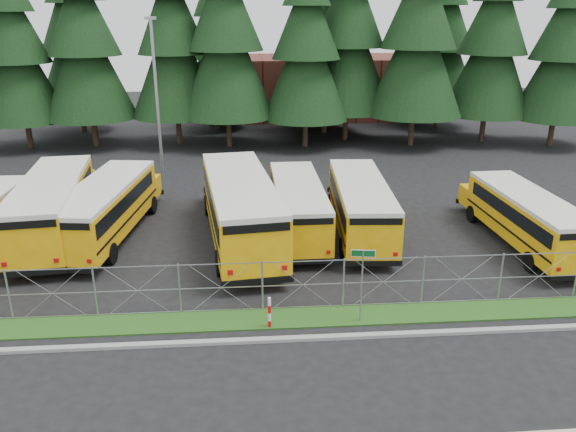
# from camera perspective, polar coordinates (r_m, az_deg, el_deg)

# --- Properties ---
(ground) EXTENTS (120.00, 120.00, 0.00)m
(ground) POSITION_cam_1_polar(r_m,az_deg,el_deg) (22.10, -0.04, -8.17)
(ground) COLOR black
(ground) RESTS_ON ground
(curb) EXTENTS (50.00, 0.25, 0.12)m
(curb) POSITION_cam_1_polar(r_m,az_deg,el_deg) (19.41, 0.66, -12.35)
(curb) COLOR gray
(curb) RESTS_ON ground
(grass_verge) EXTENTS (50.00, 1.40, 0.06)m
(grass_verge) POSITION_cam_1_polar(r_m,az_deg,el_deg) (20.61, 0.32, -10.34)
(grass_verge) COLOR #1E4614
(grass_verge) RESTS_ON ground
(chainlink_fence) EXTENTS (44.00, 0.10, 2.00)m
(chainlink_fence) POSITION_cam_1_polar(r_m,az_deg,el_deg) (20.76, 0.17, -7.05)
(chainlink_fence) COLOR #94979C
(chainlink_fence) RESTS_ON ground
(brick_building) EXTENTS (22.00, 10.00, 6.00)m
(brick_building) POSITION_cam_1_polar(r_m,az_deg,el_deg) (60.33, 2.84, 13.02)
(brick_building) COLOR maroon
(brick_building) RESTS_ON ground
(bus_1) EXTENTS (4.02, 11.70, 3.00)m
(bus_1) POSITION_cam_1_polar(r_m,az_deg,el_deg) (29.36, -22.65, 0.73)
(bus_1) COLOR orange
(bus_1) RESTS_ON ground
(bus_2) EXTENTS (3.83, 10.92, 2.80)m
(bus_2) POSITION_cam_1_polar(r_m,az_deg,el_deg) (28.54, -17.79, 0.60)
(bus_2) COLOR orange
(bus_2) RESTS_ON ground
(bus_4) EXTENTS (4.40, 12.58, 3.23)m
(bus_4) POSITION_cam_1_polar(r_m,az_deg,el_deg) (26.70, -4.93, 0.68)
(bus_4) COLOR orange
(bus_4) RESTS_ON ground
(bus_5) EXTENTS (2.42, 10.05, 2.63)m
(bus_5) POSITION_cam_1_polar(r_m,az_deg,el_deg) (27.77, 0.97, 0.88)
(bus_5) COLOR orange
(bus_5) RESTS_ON ground
(bus_6) EXTENTS (3.14, 10.57, 2.73)m
(bus_6) POSITION_cam_1_polar(r_m,az_deg,el_deg) (27.96, 7.28, 0.96)
(bus_6) COLOR orange
(bus_6) RESTS_ON ground
(bus_east) EXTENTS (2.62, 9.89, 2.57)m
(bus_east) POSITION_cam_1_polar(r_m,az_deg,el_deg) (28.52, 22.77, -0.29)
(bus_east) COLOR orange
(bus_east) RESTS_ON ground
(street_sign) EXTENTS (0.83, 0.55, 2.81)m
(street_sign) POSITION_cam_1_polar(r_m,az_deg,el_deg) (19.66, 7.57, -5.51)
(street_sign) COLOR #94979C
(street_sign) RESTS_ON ground
(striped_bollard) EXTENTS (0.11, 0.11, 1.20)m
(striped_bollard) POSITION_cam_1_polar(r_m,az_deg,el_deg) (19.80, -1.89, -9.82)
(striped_bollard) COLOR #B20C0C
(striped_bollard) RESTS_ON ground
(light_standard) EXTENTS (0.70, 0.35, 10.14)m
(light_standard) POSITION_cam_1_polar(r_m,az_deg,el_deg) (37.16, -13.20, 11.94)
(light_standard) COLOR #94979C
(light_standard) RESTS_ON ground
(conifer_1) EXTENTS (6.67, 6.67, 14.76)m
(conifer_1) POSITION_cam_1_polar(r_m,az_deg,el_deg) (49.41, -25.89, 14.64)
(conifer_1) COLOR black
(conifer_1) RESTS_ON ground
(conifer_2) EXTENTS (7.19, 7.19, 15.91)m
(conifer_2) POSITION_cam_1_polar(r_m,az_deg,el_deg) (47.95, -19.97, 16.00)
(conifer_2) COLOR black
(conifer_2) RESTS_ON ground
(conifer_3) EXTENTS (7.23, 7.23, 16.00)m
(conifer_3) POSITION_cam_1_polar(r_m,az_deg,el_deg) (47.05, -11.60, 16.76)
(conifer_3) COLOR black
(conifer_3) RESTS_ON ground
(conifer_4) EXTENTS (7.56, 7.56, 16.73)m
(conifer_4) POSITION_cam_1_polar(r_m,az_deg,el_deg) (45.53, -6.36, 17.39)
(conifer_4) COLOR black
(conifer_4) RESTS_ON ground
(conifer_5) EXTENTS (6.94, 6.94, 15.34)m
(conifer_5) POSITION_cam_1_polar(r_m,az_deg,el_deg) (45.30, 1.86, 16.60)
(conifer_5) COLOR black
(conifer_5) RESTS_ON ground
(conifer_6) EXTENTS (7.67, 7.67, 16.95)m
(conifer_6) POSITION_cam_1_polar(r_m,az_deg,el_deg) (48.13, 6.16, 17.67)
(conifer_6) COLOR black
(conifer_6) RESTS_ON ground
(conifer_7) EXTENTS (7.68, 7.68, 16.98)m
(conifer_7) POSITION_cam_1_polar(r_m,az_deg,el_deg) (46.88, 13.10, 17.24)
(conifer_7) COLOR black
(conifer_7) RESTS_ON ground
(conifer_8) EXTENTS (7.17, 7.17, 15.85)m
(conifer_8) POSITION_cam_1_polar(r_m,az_deg,el_deg) (49.86, 20.07, 16.07)
(conifer_8) COLOR black
(conifer_8) RESTS_ON ground
(conifer_9) EXTENTS (6.82, 6.82, 15.09)m
(conifer_9) POSITION_cam_1_polar(r_m,az_deg,el_deg) (50.49, 26.29, 14.85)
(conifer_9) COLOR black
(conifer_9) RESTS_ON ground
(conifer_10) EXTENTS (7.10, 7.10, 15.71)m
(conifer_10) POSITION_cam_1_polar(r_m,az_deg,el_deg) (54.49, -20.97, 16.15)
(conifer_10) COLOR black
(conifer_10) RESTS_ON ground
(conifer_11) EXTENTS (6.39, 6.39, 14.14)m
(conifer_11) POSITION_cam_1_polar(r_m,az_deg,el_deg) (52.98, -7.50, 16.32)
(conifer_11) COLOR black
(conifer_11) RESTS_ON ground
(conifer_12) EXTENTS (8.64, 8.64, 19.11)m
(conifer_12) POSITION_cam_1_polar(r_m,az_deg,el_deg) (50.72, 3.93, 19.08)
(conifer_12) COLOR black
(conifer_12) RESTS_ON ground
(conifer_13) EXTENTS (7.01, 7.01, 15.50)m
(conifer_13) POSITION_cam_1_polar(r_m,az_deg,el_deg) (55.34, 15.49, 16.65)
(conifer_13) COLOR black
(conifer_13) RESTS_ON ground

